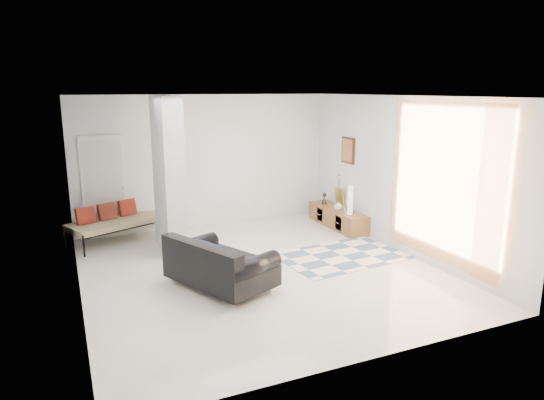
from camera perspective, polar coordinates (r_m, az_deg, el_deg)
name	(u,v)px	position (r m, az deg, el deg)	size (l,w,h in m)	color
floor	(260,270)	(8.07, -1.47, -8.22)	(6.00, 6.00, 0.00)	white
ceiling	(259,96)	(7.52, -1.59, 12.10)	(6.00, 6.00, 0.00)	white
wall_back	(206,161)	(10.47, -7.77, 4.53)	(6.00, 6.00, 0.00)	white
wall_front	(369,239)	(5.11, 11.36, -4.53)	(6.00, 6.00, 0.00)	white
wall_left	(72,203)	(7.13, -22.45, -0.29)	(6.00, 6.00, 0.00)	white
wall_right	(400,175)	(9.06, 14.82, 2.91)	(6.00, 6.00, 0.00)	white
partition_column	(168,175)	(8.87, -12.09, 2.85)	(0.35, 1.20, 2.80)	silver
hallway_door	(104,187)	(10.13, -19.12, 1.47)	(0.85, 0.06, 2.04)	white
curtain	(442,183)	(8.14, 19.40, 1.87)	(2.55, 2.55, 0.00)	#FF8F43
wall_art	(348,150)	(10.37, 8.93, 5.81)	(0.04, 0.45, 0.55)	#3C1E10
media_console	(338,217)	(10.54, 7.74, -2.05)	(0.45, 1.76, 0.80)	brown
loveseat	(217,265)	(7.30, -6.44, -7.66)	(1.52, 1.86, 0.76)	silver
daybed	(118,220)	(9.90, -17.70, -2.30)	(2.07, 1.50, 0.77)	black
area_rug	(342,256)	(8.78, 8.22, -6.51)	(2.19, 1.46, 0.01)	beige
cylinder_lamp	(350,200)	(10.01, 9.19, 0.03)	(0.11, 0.11, 0.60)	white
bronze_figurine	(324,198)	(10.87, 6.17, 0.18)	(0.12, 0.12, 0.25)	#2F2214
vase	(338,206)	(10.38, 7.80, -0.65)	(0.18, 0.18, 0.19)	white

